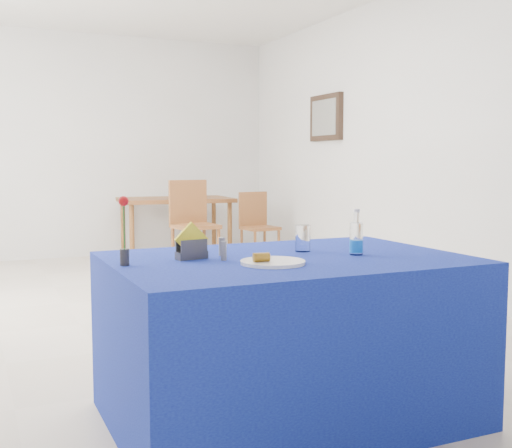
{
  "coord_description": "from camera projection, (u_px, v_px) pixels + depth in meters",
  "views": [
    {
      "loc": [
        -1.28,
        -4.77,
        1.19
      ],
      "look_at": [
        -0.11,
        -2.19,
        0.92
      ],
      "focal_mm": 45.0,
      "sensor_mm": 36.0,
      "label": 1
    }
  ],
  "objects": [
    {
      "name": "picture_art",
      "position": [
        324.0,
        118.0,
        7.26
      ],
      "size": [
        0.02,
        0.52,
        0.4
      ],
      "primitive_type": "cube",
      "color": "#998C66",
      "rests_on": "room_shell"
    },
    {
      "name": "plate",
      "position": [
        273.0,
        262.0,
        2.74
      ],
      "size": [
        0.28,
        0.28,
        0.01
      ],
      "primitive_type": "cylinder",
      "color": "white",
      "rests_on": "blue_table"
    },
    {
      "name": "rose_vase",
      "position": [
        124.0,
        234.0,
        2.69
      ],
      "size": [
        0.04,
        0.04,
        0.29
      ],
      "color": "#232328",
      "rests_on": "blue_table"
    },
    {
      "name": "pepper_shaker",
      "position": [
        222.0,
        247.0,
        2.99
      ],
      "size": [
        0.03,
        0.03,
        0.08
      ],
      "primitive_type": "cylinder",
      "color": "slate",
      "rests_on": "blue_table"
    },
    {
      "name": "oak_table",
      "position": [
        175.0,
        204.0,
        7.98
      ],
      "size": [
        1.41,
        0.97,
        0.76
      ],
      "color": "brown",
      "rests_on": "floor"
    },
    {
      "name": "salt_shaker",
      "position": [
        224.0,
        251.0,
        2.84
      ],
      "size": [
        0.03,
        0.03,
        0.08
      ],
      "primitive_type": "cylinder",
      "color": "slate",
      "rests_on": "blue_table"
    },
    {
      "name": "banana_pieces",
      "position": [
        262.0,
        257.0,
        2.71
      ],
      "size": [
        0.08,
        0.05,
        0.04
      ],
      "color": "gold",
      "rests_on": "plate"
    },
    {
      "name": "floor",
      "position": [
        153.0,
        317.0,
        4.97
      ],
      "size": [
        7.0,
        7.0,
        0.0
      ],
      "primitive_type": "plane",
      "color": "beige",
      "rests_on": "ground"
    },
    {
      "name": "blue_table",
      "position": [
        287.0,
        337.0,
        2.99
      ],
      "size": [
        1.6,
        1.1,
        0.76
      ],
      "color": "navy",
      "rests_on": "floor"
    },
    {
      "name": "water_bottle",
      "position": [
        356.0,
        240.0,
        3.02
      ],
      "size": [
        0.06,
        0.06,
        0.21
      ],
      "color": "white",
      "rests_on": "blue_table"
    },
    {
      "name": "room_shell",
      "position": [
        150.0,
        88.0,
        4.8
      ],
      "size": [
        7.0,
        7.0,
        7.0
      ],
      "color": "silver",
      "rests_on": "ground"
    },
    {
      "name": "chair_bg_left",
      "position": [
        192.0,
        218.0,
        7.12
      ],
      "size": [
        0.48,
        0.48,
        1.0
      ],
      "rotation": [
        0.0,
        0.0,
        0.08
      ],
      "color": "brown",
      "rests_on": "floor"
    },
    {
      "name": "napkin_holder",
      "position": [
        192.0,
        248.0,
        2.88
      ],
      "size": [
        0.16,
        0.08,
        0.17
      ],
      "color": "#36363B",
      "rests_on": "blue_table"
    },
    {
      "name": "chair_bg_right",
      "position": [
        257.0,
        222.0,
        7.67
      ],
      "size": [
        0.41,
        0.41,
        0.84
      ],
      "rotation": [
        0.0,
        0.0,
        0.1
      ],
      "color": "brown",
      "rests_on": "floor"
    },
    {
      "name": "picture_frame",
      "position": [
        326.0,
        118.0,
        7.27
      ],
      "size": [
        0.06,
        0.64,
        0.52
      ],
      "primitive_type": "cube",
      "color": "black",
      "rests_on": "room_shell"
    },
    {
      "name": "drinking_glass",
      "position": [
        303.0,
        238.0,
        3.12
      ],
      "size": [
        0.07,
        0.07,
        0.13
      ],
      "primitive_type": "cylinder",
      "color": "white",
      "rests_on": "blue_table"
    }
  ]
}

